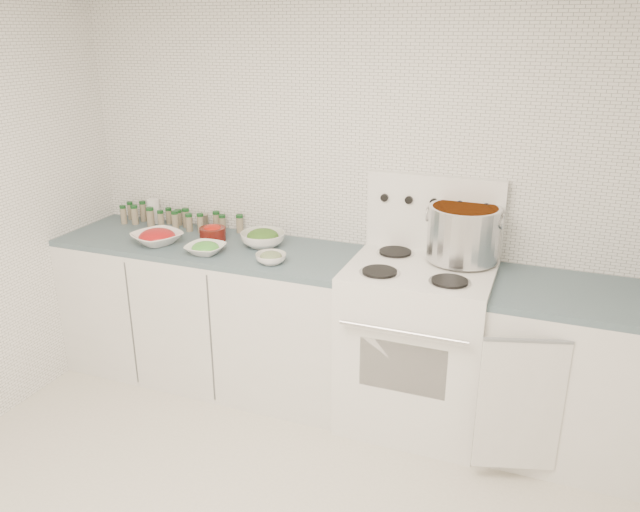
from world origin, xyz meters
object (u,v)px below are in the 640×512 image
(stove, at_px, (417,340))
(bowl_snowpea, at_px, (205,248))
(bowl_tomato, at_px, (157,237))
(stock_pot, at_px, (463,231))

(stove, height_order, bowl_snowpea, stove)
(bowl_tomato, height_order, bowl_snowpea, bowl_tomato)
(stove, xyz_separation_m, stock_pot, (0.18, 0.16, 0.61))
(stock_pot, bearing_deg, bowl_tomato, -171.47)
(stock_pot, bearing_deg, bowl_snowpea, -167.47)
(stove, bearing_deg, bowl_snowpea, -172.68)
(stock_pot, height_order, bowl_snowpea, stock_pot)
(bowl_tomato, distance_m, bowl_snowpea, 0.36)
(stove, xyz_separation_m, bowl_tomato, (-1.58, -0.11, 0.44))
(stove, distance_m, bowl_snowpea, 1.30)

